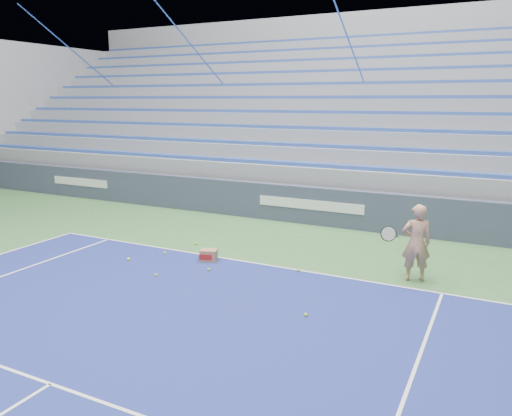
{
  "coord_description": "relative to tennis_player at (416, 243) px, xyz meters",
  "views": [
    {
      "loc": [
        4.94,
        2.44,
        3.58
      ],
      "look_at": [
        -0.06,
        12.38,
        1.15
      ],
      "focal_mm": 35.0,
      "sensor_mm": 36.0,
      "label": 1
    }
  ],
  "objects": [
    {
      "name": "sponsor_barrier",
      "position": [
        -3.5,
        3.49,
        -0.24
      ],
      "size": [
        30.0,
        0.32,
        1.1
      ],
      "color": "#363D52",
      "rests_on": "ground"
    },
    {
      "name": "tennis_ball_3",
      "position": [
        -4.0,
        -1.39,
        -0.76
      ],
      "size": [
        0.07,
        0.07,
        0.07
      ],
      "primitive_type": "sphere",
      "color": "#A6DB2C",
      "rests_on": "ground"
    },
    {
      "name": "tennis_ball_5",
      "position": [
        -4.79,
        -2.16,
        -0.76
      ],
      "size": [
        0.07,
        0.07,
        0.07
      ],
      "primitive_type": "sphere",
      "color": "#A6DB2C",
      "rests_on": "ground"
    },
    {
      "name": "tennis_ball_2",
      "position": [
        -5.98,
        -1.63,
        -0.76
      ],
      "size": [
        0.07,
        0.07,
        0.07
      ],
      "primitive_type": "sphere",
      "color": "#A6DB2C",
      "rests_on": "ground"
    },
    {
      "name": "bleachers",
      "position": [
        -3.5,
        9.21,
        1.57
      ],
      "size": [
        31.0,
        9.15,
        7.3
      ],
      "color": "gray",
      "rests_on": "ground"
    },
    {
      "name": "tennis_player",
      "position": [
        0.0,
        0.0,
        0.0
      ],
      "size": [
        0.94,
        0.9,
        1.58
      ],
      "color": "tan",
      "rests_on": "ground"
    },
    {
      "name": "tennis_ball_4",
      "position": [
        -1.32,
        -2.6,
        -0.76
      ],
      "size": [
        0.07,
        0.07,
        0.07
      ],
      "primitive_type": "sphere",
      "color": "#A6DB2C",
      "rests_on": "ground"
    },
    {
      "name": "ball_box",
      "position": [
        -4.34,
        -0.83,
        -0.65
      ],
      "size": [
        0.44,
        0.39,
        0.27
      ],
      "color": "#9B6E4B",
      "rests_on": "ground"
    },
    {
      "name": "tennis_ball_7",
      "position": [
        -2.27,
        -0.58,
        -0.76
      ],
      "size": [
        0.07,
        0.07,
        0.07
      ],
      "primitive_type": "sphere",
      "color": "#A6DB2C",
      "rests_on": "ground"
    },
    {
      "name": "tennis_ball_1",
      "position": [
        -5.33,
        0.13,
        -0.76
      ],
      "size": [
        0.07,
        0.07,
        0.07
      ],
      "primitive_type": "sphere",
      "color": "#A6DB2C",
      "rests_on": "ground"
    },
    {
      "name": "tennis_ball_0",
      "position": [
        -6.01,
        -1.59,
        -0.76
      ],
      "size": [
        0.07,
        0.07,
        0.07
      ],
      "primitive_type": "sphere",
      "color": "#A6DB2C",
      "rests_on": "ground"
    },
    {
      "name": "tennis_ball_6",
      "position": [
        -5.55,
        -0.85,
        -0.76
      ],
      "size": [
        0.07,
        0.07,
        0.07
      ],
      "primitive_type": "sphere",
      "color": "#A6DB2C",
      "rests_on": "ground"
    }
  ]
}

